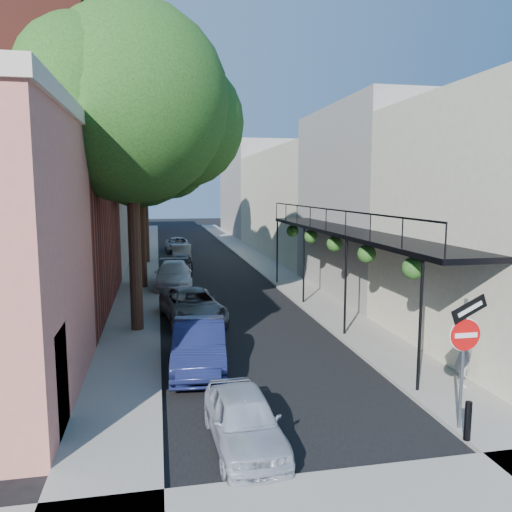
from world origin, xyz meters
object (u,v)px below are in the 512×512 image
parked_car_b (199,346)px  parked_car_c (192,306)px  oak_mid (147,150)px  parked_car_f (181,254)px  pedestrian (464,354)px  oak_far (150,142)px  parked_car_d (174,275)px  oak_near (144,109)px  parked_car_a (244,419)px  sign_post (465,340)px  parked_car_e (181,264)px  bollard (468,421)px  parked_car_g (178,245)px

parked_car_b → parked_car_c: size_ratio=0.93×
oak_mid → parked_car_f: bearing=77.6°
parked_car_c → pedestrian: bearing=-59.1°
pedestrian → oak_far: bearing=36.0°
parked_car_d → parked_car_f: size_ratio=1.29×
oak_far → parked_car_b: oak_far is taller
oak_near → parked_car_b: (1.45, -4.39, -7.19)m
parked_car_d → oak_mid: bearing=175.0°
parked_car_d → pedestrian: size_ratio=2.79×
oak_near → parked_car_c: oak_near is taller
parked_car_c → parked_car_a: bearing=-95.4°
oak_far → parked_car_c: size_ratio=2.65×
parked_car_a → parked_car_c: (-0.35, 9.70, 0.06)m
oak_far → parked_car_b: (1.44, -21.40, -7.57)m
sign_post → parked_car_b: size_ratio=0.72×
parked_car_d → parked_car_c: bearing=-83.5°
parked_car_e → parked_car_f: parked_car_e is taller
parked_car_b → pedestrian: pedestrian is taller
parked_car_a → parked_car_b: bearing=94.0°
bollard → oak_mid: oak_mid is taller
oak_mid → parked_car_a: size_ratio=3.09×
parked_car_d → parked_car_e: (0.57, 4.37, -0.07)m
parked_car_a → parked_car_b: parked_car_b is taller
parked_car_b → parked_car_g: 27.39m
bollard → oak_mid: bearing=109.9°
parked_car_d → parked_car_e: size_ratio=1.32×
parked_car_a → parked_car_e: (-0.27, 21.08, 0.04)m
pedestrian → parked_car_f: bearing=31.7°
parked_car_d → sign_post: bearing=-70.0°
parked_car_c → parked_car_g: 22.19m
oak_near → parked_car_e: oak_near is taller
parked_car_e → parked_car_f: (0.27, 4.94, -0.01)m
parked_car_d → pedestrian: bearing=-63.0°
oak_near → parked_car_f: bearing=83.4°
parked_car_e → sign_post: bearing=-72.5°
oak_mid → parked_car_e: (1.75, 4.22, -6.46)m
parked_car_b → sign_post: bearing=-38.7°
parked_car_a → parked_car_f: (0.00, 26.02, 0.03)m
parked_car_d → parked_car_g: parked_car_d is taller
sign_post → bollard: sign_post is taller
sign_post → parked_car_g: bearing=98.0°
pedestrian → parked_car_a: bearing=123.6°
parked_car_c → parked_car_g: bearing=81.6°
bollard → parked_car_d: parked_car_d is taller
parked_car_b → pedestrian: (6.51, -2.81, 0.26)m
parked_car_e → oak_near: bearing=-93.1°
parked_car_a → parked_car_c: size_ratio=0.74×
parked_car_a → parked_car_c: parked_car_c is taller
bollard → parked_car_g: 33.05m
bollard → oak_far: oak_far is taller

